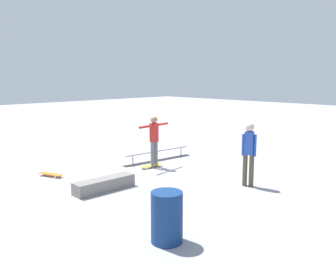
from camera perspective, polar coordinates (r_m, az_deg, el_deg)
The scene contains 8 objects.
ground_plane at distance 13.06m, azimuth -1.80°, elevation -3.96°, with size 60.00×60.00×0.00m, color #9E9EA3.
grind_rail at distance 12.84m, azimuth -1.57°, elevation -3.46°, with size 2.90×0.49×0.37m.
skate_ledge at distance 9.68m, azimuth -10.08°, elevation -7.80°, with size 1.70×0.43×0.32m, color gray.
skater_main at distance 11.71m, azimuth -2.23°, elevation -0.52°, with size 1.38×0.24×1.71m.
skateboard_main at distance 11.87m, azimuth -2.64°, elevation -4.94°, with size 0.82×0.33×0.09m.
bystander_blue_shirt at distance 9.93m, azimuth 12.73°, elevation -2.52°, with size 0.28×0.39×1.75m.
loose_skateboard_orange at distance 11.38m, azimuth -18.16°, elevation -6.01°, with size 0.46×0.82×0.09m.
trash_bin at distance 6.61m, azimuth -0.19°, elevation -13.00°, with size 0.58×0.58×0.94m, color navy.
Camera 1 is at (8.64, 9.33, 2.96)m, focal length 38.33 mm.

